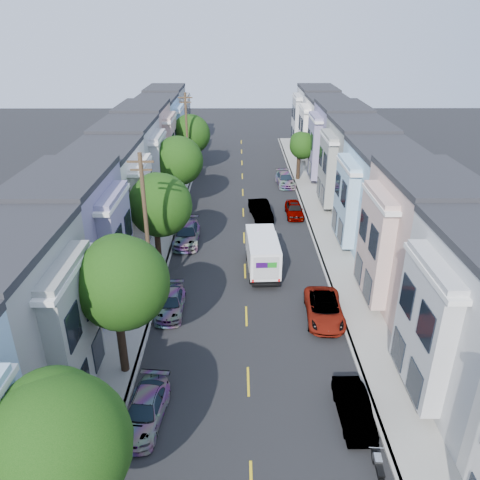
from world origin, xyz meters
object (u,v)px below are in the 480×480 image
(parked_right_d, at_px, (285,180))
(lead_sedan, at_px, (261,210))
(tree_c, at_px, (159,205))
(motorcycle, at_px, (378,469))
(parked_right_c, at_px, (294,209))
(fedex_truck, at_px, (262,252))
(tree_a, at_px, (55,447))
(tree_far_r, at_px, (302,146))
(utility_pole_near, at_px, (147,230))
(tree_e, at_px, (190,134))
(parked_left_b, at_px, (145,411))
(parked_right_b, at_px, (324,309))
(tree_b, at_px, (120,283))
(parked_left_c, at_px, (170,303))
(utility_pole_far, at_px, (187,138))
(tree_d, at_px, (178,161))
(parked_left_d, at_px, (187,234))
(parked_right_a, at_px, (354,409))

(parked_right_d, bearing_deg, lead_sedan, -112.31)
(tree_c, xyz_separation_m, motorcycle, (11.53, -18.58, -4.53))
(tree_c, height_order, parked_right_c, tree_c)
(parked_right_c, bearing_deg, fedex_truck, -108.06)
(tree_a, distance_m, tree_far_r, 44.97)
(utility_pole_near, bearing_deg, tree_far_r, 63.56)
(tree_e, relative_size, parked_left_b, 1.73)
(parked_left_b, distance_m, parked_right_b, 12.90)
(tree_a, relative_size, tree_b, 0.93)
(parked_left_c, distance_m, parked_right_b, 9.84)
(utility_pole_far, xyz_separation_m, lead_sedan, (7.94, -11.30, -4.38))
(lead_sedan, distance_m, parked_left_c, 17.38)
(lead_sedan, relative_size, motorcycle, 2.17)
(fedex_truck, height_order, motorcycle, fedex_truck)
(utility_pole_far, xyz_separation_m, motorcycle, (11.52, -39.65, -4.70))
(tree_b, distance_m, tree_d, 23.95)
(tree_c, xyz_separation_m, tree_e, (0.00, 24.29, -0.11))
(tree_e, height_order, parked_left_d, tree_e)
(tree_far_r, xyz_separation_m, parked_left_d, (-11.79, -17.36, -3.33))
(parked_right_a, distance_m, parked_right_c, 25.65)
(parked_left_c, bearing_deg, parked_right_a, -43.79)
(lead_sedan, bearing_deg, fedex_truck, -101.05)
(lead_sedan, bearing_deg, parked_right_d, 62.52)
(tree_a, xyz_separation_m, utility_pole_near, (0.00, 16.45, 0.22))
(parked_left_b, height_order, parked_right_a, parked_right_a)
(tree_e, bearing_deg, parked_right_c, -51.59)
(tree_e, xyz_separation_m, parked_left_c, (1.40, -30.62, -4.25))
(tree_a, bearing_deg, fedex_truck, 69.72)
(tree_e, xyz_separation_m, parked_right_d, (11.20, -4.65, -4.19))
(tree_e, distance_m, parked_left_d, 20.51)
(tree_a, xyz_separation_m, utility_pole_far, (0.00, 42.45, 0.22))
(tree_far_r, distance_m, parked_left_c, 30.52)
(tree_c, height_order, parked_right_d, tree_c)
(tree_a, height_order, motorcycle, tree_a)
(parked_right_a, bearing_deg, lead_sedan, 96.54)
(tree_c, height_order, parked_left_c, tree_c)
(tree_far_r, bearing_deg, parked_right_a, -93.08)
(tree_far_r, bearing_deg, parked_right_c, -99.89)
(motorcycle, bearing_deg, parked_right_b, 95.56)
(parked_right_b, height_order, parked_right_c, parked_right_c)
(tree_e, xyz_separation_m, parked_right_a, (11.20, -39.78, -4.22))
(tree_a, bearing_deg, motorcycle, 13.65)
(tree_d, height_order, parked_right_b, tree_d)
(tree_b, bearing_deg, parked_right_a, -16.79)
(tree_b, height_order, tree_e, tree_b)
(tree_c, relative_size, parked_right_c, 1.75)
(tree_c, distance_m, tree_e, 24.29)
(utility_pole_far, bearing_deg, parked_left_d, -85.24)
(tree_c, distance_m, lead_sedan, 13.27)
(utility_pole_near, distance_m, fedex_truck, 9.37)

